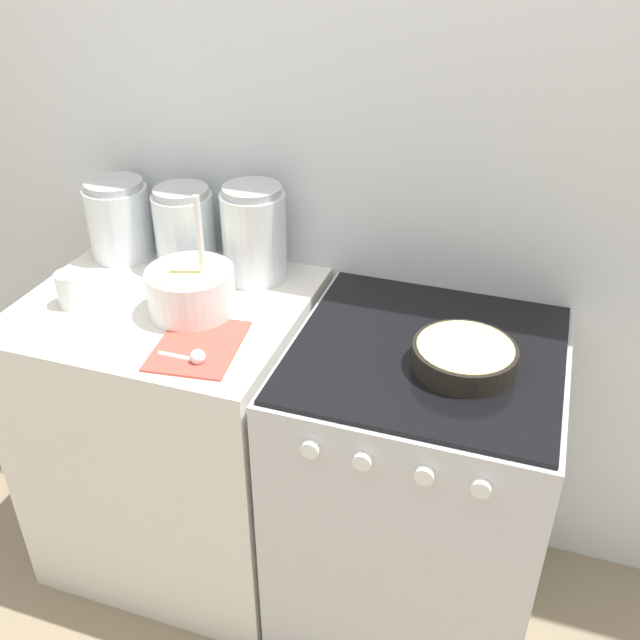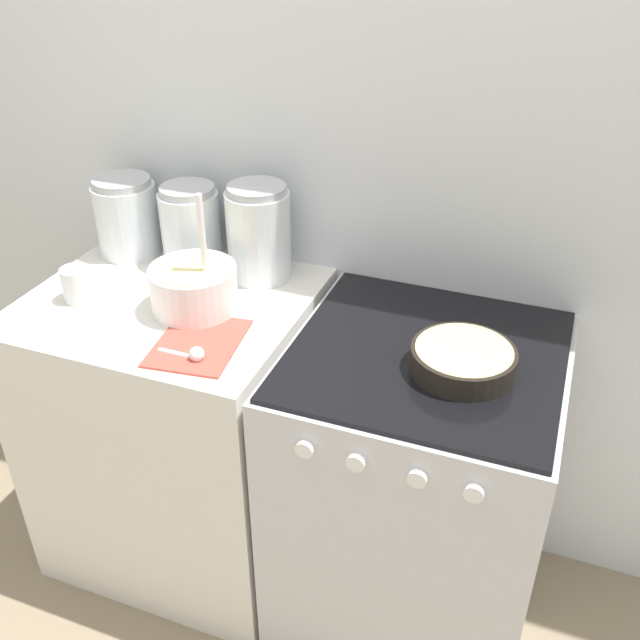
# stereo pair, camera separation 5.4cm
# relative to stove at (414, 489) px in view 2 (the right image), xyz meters

# --- Properties ---
(wall_back) EXTENTS (4.45, 0.05, 2.40)m
(wall_back) POSITION_rel_stove_xyz_m (-0.34, 0.34, 0.76)
(wall_back) COLOR silver
(wall_back) RESTS_ON ground_plane
(countertop_cabinet) EXTENTS (0.73, 0.64, 0.88)m
(countertop_cabinet) POSITION_rel_stove_xyz_m (-0.70, 0.00, 0.00)
(countertop_cabinet) COLOR silver
(countertop_cabinet) RESTS_ON ground_plane
(stove) EXTENTS (0.65, 0.66, 0.88)m
(stove) POSITION_rel_stove_xyz_m (0.00, 0.00, 0.00)
(stove) COLOR silver
(stove) RESTS_ON ground_plane
(mixing_bowl) EXTENTS (0.22, 0.22, 0.32)m
(mixing_bowl) POSITION_rel_stove_xyz_m (-0.60, -0.02, 0.51)
(mixing_bowl) COLOR white
(mixing_bowl) RESTS_ON countertop_cabinet
(baking_pan) EXTENTS (0.23, 0.23, 0.06)m
(baking_pan) POSITION_rel_stove_xyz_m (0.09, -0.04, 0.47)
(baking_pan) COLOR black
(baking_pan) RESTS_ON stove
(storage_jar_left) EXTENTS (0.18, 0.18, 0.23)m
(storage_jar_left) POSITION_rel_stove_xyz_m (-0.94, 0.21, 0.54)
(storage_jar_left) COLOR silver
(storage_jar_left) RESTS_ON countertop_cabinet
(storage_jar_middle) EXTENTS (0.17, 0.17, 0.23)m
(storage_jar_middle) POSITION_rel_stove_xyz_m (-0.73, 0.21, 0.54)
(storage_jar_middle) COLOR silver
(storage_jar_middle) RESTS_ON countertop_cabinet
(storage_jar_right) EXTENTS (0.17, 0.17, 0.26)m
(storage_jar_right) POSITION_rel_stove_xyz_m (-0.52, 0.21, 0.55)
(storage_jar_right) COLOR silver
(storage_jar_right) RESTS_ON countertop_cabinet
(tin_can) EXTENTS (0.08, 0.08, 0.09)m
(tin_can) POSITION_rel_stove_xyz_m (-0.91, -0.08, 0.49)
(tin_can) COLOR silver
(tin_can) RESTS_ON countertop_cabinet
(recipe_page) EXTENTS (0.22, 0.27, 0.01)m
(recipe_page) POSITION_rel_stove_xyz_m (-0.52, -0.16, 0.44)
(recipe_page) COLOR #CC4C3F
(recipe_page) RESTS_ON countertop_cabinet
(measuring_spoon) EXTENTS (0.12, 0.04, 0.04)m
(measuring_spoon) POSITION_rel_stove_xyz_m (-0.50, -0.22, 0.46)
(measuring_spoon) COLOR white
(measuring_spoon) RESTS_ON countertop_cabinet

